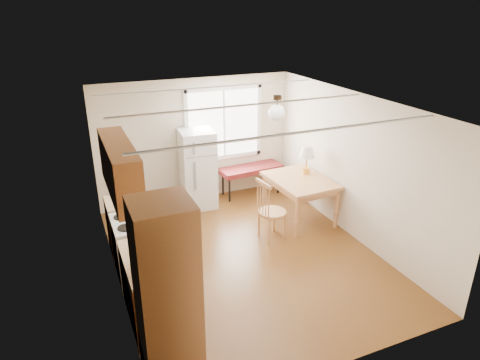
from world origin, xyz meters
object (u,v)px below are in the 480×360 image
chair (267,206)px  refrigerator (198,169)px  bench (251,170)px  dining_table (300,184)px

chair → refrigerator: bearing=103.7°
bench → dining_table: bearing=-80.7°
dining_table → chair: size_ratio=1.25×
bench → chair: bearing=-110.7°
refrigerator → chair: bearing=-65.3°
refrigerator → chair: size_ratio=1.44×
dining_table → chair: chair is taller
bench → dining_table: (0.35, -1.41, 0.16)m
chair → bench: bearing=67.1°
dining_table → chair: bearing=-155.9°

